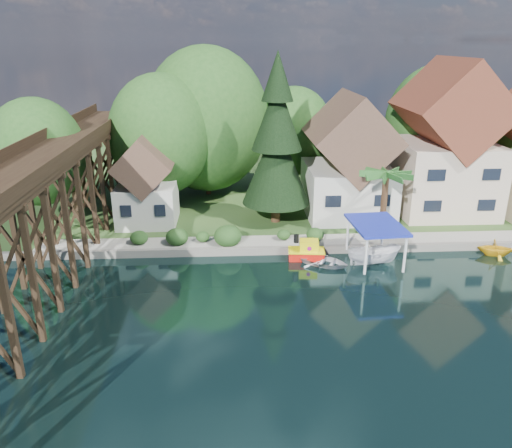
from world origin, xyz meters
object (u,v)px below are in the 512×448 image
at_px(palm_tree, 386,177).
at_px(house_center, 446,148).
at_px(tugboat, 307,251).
at_px(trestle_bridge, 49,204).
at_px(house_left, 349,165).
at_px(conifer, 277,144).
at_px(boat_yellow, 496,247).
at_px(shed, 146,186).
at_px(boat_canopy, 374,247).
at_px(boat_white_a, 325,260).

bearing_deg(palm_tree, house_center, 41.21).
bearing_deg(tugboat, house_center, 34.12).
bearing_deg(house_center, palm_tree, -138.79).
height_order(trestle_bridge, house_left, house_left).
bearing_deg(palm_tree, conifer, 153.70).
bearing_deg(boat_yellow, shed, 88.13).
height_order(house_left, boat_yellow, house_left).
relative_size(palm_tree, tugboat, 2.03).
relative_size(house_left, boat_canopy, 2.11).
xyz_separation_m(house_center, shed, (-27.00, -2.00, -2.59)).
bearing_deg(house_left, shed, -175.23).
bearing_deg(boat_canopy, palm_tree, 67.20).
xyz_separation_m(house_left, house_center, (9.00, 0.50, 1.28)).
bearing_deg(tugboat, conifer, 103.74).
bearing_deg(boat_canopy, boat_yellow, 6.30).
distance_m(boat_canopy, boat_yellow, 9.97).
xyz_separation_m(boat_white_a, boat_canopy, (3.62, -0.05, 1.02)).
xyz_separation_m(trestle_bridge, house_left, (23.00, 10.83, -0.21)).
relative_size(trestle_bridge, boat_canopy, 8.47).
bearing_deg(boat_canopy, house_left, 89.00).
bearing_deg(tugboat, boat_yellow, -0.65).
distance_m(palm_tree, boat_canopy, 6.25).
xyz_separation_m(conifer, boat_canopy, (6.55, -8.39, -6.11)).
xyz_separation_m(house_center, conifer, (-15.73, -2.34, 1.08)).
bearing_deg(palm_tree, tugboat, -155.49).
distance_m(trestle_bridge, boat_white_a, 19.85).
relative_size(shed, boat_canopy, 1.50).
height_order(trestle_bridge, house_center, house_center).
relative_size(house_center, boat_yellow, 5.17).
bearing_deg(boat_yellow, boat_canopy, 109.84).
bearing_deg(boat_white_a, boat_canopy, -60.94).
bearing_deg(house_center, tugboat, -145.88).
distance_m(trestle_bridge, palm_tree, 25.09).
relative_size(tugboat, boat_canopy, 0.55).
bearing_deg(boat_white_a, trestle_bridge, 121.72).
bearing_deg(house_left, tugboat, -119.05).
bearing_deg(house_center, boat_yellow, -85.78).
relative_size(house_center, tugboat, 4.83).
relative_size(trestle_bridge, palm_tree, 7.58).
bearing_deg(house_left, trestle_bridge, -154.79).
relative_size(house_left, palm_tree, 1.89).
height_order(conifer, tugboat, conifer).
relative_size(palm_tree, boat_canopy, 1.12).
xyz_separation_m(conifer, boat_white_a, (2.93, -8.35, -7.13)).
distance_m(house_left, palm_tree, 6.20).
height_order(conifer, boat_white_a, conifer).
bearing_deg(conifer, boat_white_a, -70.66).
bearing_deg(boat_white_a, boat_yellow, -55.77).
relative_size(house_left, boat_yellow, 4.10).
distance_m(house_left, tugboat, 11.23).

